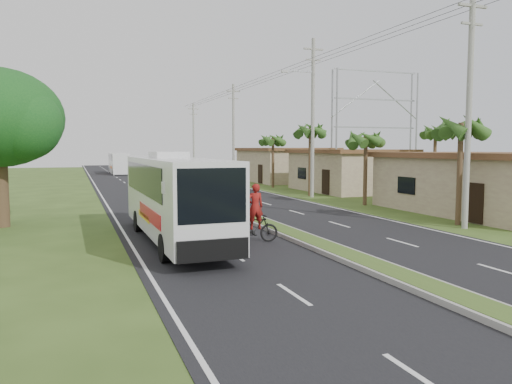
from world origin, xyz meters
name	(u,v)px	position (x,y,z in m)	size (l,w,h in m)	color
ground	(323,249)	(0.00, 0.00, 0.00)	(180.00, 180.00, 0.00)	#364D1C
road_asphalt	(198,198)	(0.00, 20.00, 0.01)	(14.00, 160.00, 0.02)	black
median_strip	(198,197)	(0.00, 20.00, 0.10)	(1.20, 160.00, 0.18)	gray
lane_edge_left	(105,202)	(-6.70, 20.00, 0.00)	(0.12, 160.00, 0.01)	silver
lane_edge_right	(280,196)	(6.70, 20.00, 0.00)	(0.12, 160.00, 0.01)	silver
shop_near	(490,183)	(14.00, 6.00, 1.78)	(8.60, 12.60, 3.52)	gray
shop_mid	(348,170)	(14.00, 22.00, 1.86)	(7.60, 10.60, 3.67)	gray
shop_far	(285,164)	(14.00, 36.00, 1.93)	(8.60, 11.60, 3.82)	gray
palm_verge_a	(461,128)	(9.00, 3.00, 4.74)	(2.40, 2.40, 5.45)	#473321
palm_verge_b	(366,139)	(9.40, 12.00, 4.36)	(2.40, 2.40, 5.05)	#473321
palm_verge_c	(310,131)	(8.80, 19.00, 5.12)	(2.40, 2.40, 5.85)	#473321
palm_verge_d	(273,140)	(9.30, 28.00, 4.55)	(2.40, 2.40, 5.25)	#473321
palm_behind_shop	(435,133)	(17.50, 15.00, 4.93)	(2.40, 2.40, 5.65)	#473321
utility_pole_a	(469,107)	(8.50, 2.00, 5.67)	(1.60, 0.28, 11.00)	gray
utility_pole_b	(312,115)	(8.47, 18.00, 6.26)	(3.20, 0.28, 12.00)	gray
utility_pole_c	(233,132)	(8.50, 38.00, 5.67)	(1.60, 0.28, 11.00)	gray
utility_pole_d	(194,137)	(8.50, 58.00, 5.42)	(1.60, 0.28, 10.50)	gray
billboard_lattice	(375,120)	(22.00, 30.00, 6.82)	(10.18, 1.18, 12.07)	gray
coach_bus_main	(174,193)	(-4.96, 3.38, 1.99)	(2.50, 11.23, 3.62)	silver
coach_bus_far	(119,162)	(-2.42, 60.01, 1.74)	(2.39, 10.53, 3.06)	white
motorcyclist	(255,222)	(-2.00, 2.00, 0.85)	(1.91, 0.65, 2.37)	black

